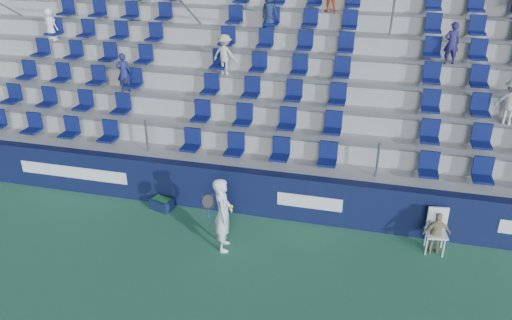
# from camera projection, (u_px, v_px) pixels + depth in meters

# --- Properties ---
(ground) EXTENTS (70.00, 70.00, 0.00)m
(ground) POSITION_uv_depth(u_px,v_px,m) (213.00, 292.00, 10.16)
(ground) COLOR #30714C
(ground) RESTS_ON ground
(sponsor_wall) EXTENTS (24.00, 0.32, 1.20)m
(sponsor_wall) POSITION_uv_depth(u_px,v_px,m) (252.00, 192.00, 12.64)
(sponsor_wall) COLOR #0F1539
(sponsor_wall) RESTS_ON ground
(grandstand) EXTENTS (24.00, 8.17, 6.63)m
(grandstand) POSITION_uv_depth(u_px,v_px,m) (290.00, 77.00, 16.42)
(grandstand) COLOR #9C9B96
(grandstand) RESTS_ON ground
(tennis_player) EXTENTS (0.70, 0.75, 1.79)m
(tennis_player) POSITION_uv_depth(u_px,v_px,m) (223.00, 214.00, 11.15)
(tennis_player) COLOR white
(tennis_player) RESTS_ON ground
(line_judge_chair) EXTENTS (0.51, 0.52, 1.04)m
(line_judge_chair) POSITION_uv_depth(u_px,v_px,m) (437.00, 227.00, 11.25)
(line_judge_chair) COLOR white
(line_judge_chair) RESTS_ON ground
(line_judge) EXTENTS (0.65, 0.37, 1.04)m
(line_judge) POSITION_uv_depth(u_px,v_px,m) (437.00, 233.00, 11.14)
(line_judge) COLOR tan
(line_judge) RESTS_ON ground
(ball_bin) EXTENTS (0.64, 0.51, 0.31)m
(ball_bin) POSITION_uv_depth(u_px,v_px,m) (162.00, 203.00, 12.99)
(ball_bin) COLOR #111D3E
(ball_bin) RESTS_ON ground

